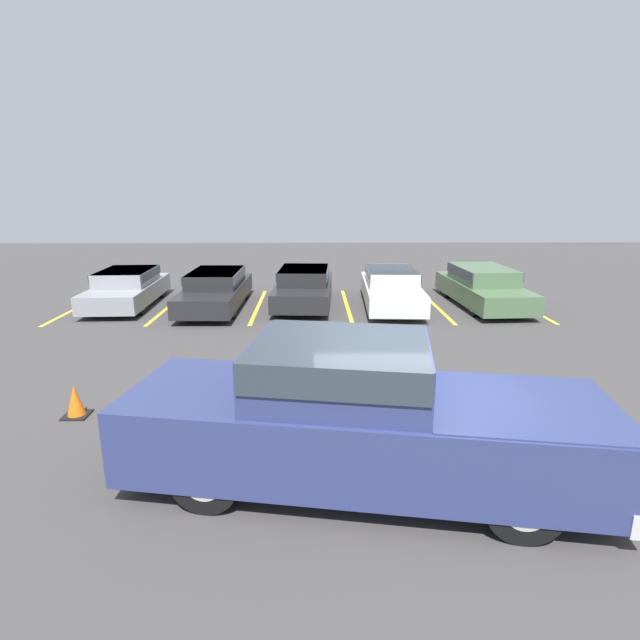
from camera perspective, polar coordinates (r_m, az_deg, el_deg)
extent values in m
plane|color=#423F3F|center=(7.10, 9.98, -17.43)|extent=(60.00, 60.00, 0.00)
cube|color=yellow|center=(18.18, -25.77, 1.39)|extent=(0.12, 4.96, 0.01)
cube|color=yellow|center=(17.15, -16.84, 1.51)|extent=(0.12, 4.96, 0.01)
cube|color=yellow|center=(16.59, -7.06, 1.61)|extent=(0.12, 4.96, 0.01)
cube|color=yellow|center=(16.54, 3.10, 1.66)|extent=(0.12, 4.96, 0.01)
cube|color=yellow|center=(17.00, 13.01, 1.65)|extent=(0.12, 4.96, 0.01)
cube|color=yellow|center=(17.93, 22.15, 1.61)|extent=(0.12, 4.96, 0.01)
cube|color=navy|center=(6.58, 4.95, -12.45)|extent=(6.28, 2.96, 0.98)
cube|color=navy|center=(6.27, 2.36, -5.52)|extent=(2.44, 2.17, 0.68)
cube|color=#2D3842|center=(6.22, 2.37, -4.19)|extent=(2.41, 2.22, 0.38)
cube|color=navy|center=(6.58, 22.01, -9.29)|extent=(2.52, 2.26, 0.14)
cube|color=silver|center=(7.25, 29.63, -15.10)|extent=(0.53, 2.05, 0.28)
cylinder|color=black|center=(7.61, 19.36, -12.06)|extent=(0.90, 0.45, 0.86)
cylinder|color=#ADADB2|center=(7.61, 19.36, -12.06)|extent=(0.52, 0.41, 0.47)
cylinder|color=black|center=(6.21, 22.23, -18.82)|extent=(0.90, 0.45, 0.86)
cylinder|color=#ADADB2|center=(6.21, 22.23, -18.82)|extent=(0.52, 0.41, 0.47)
cylinder|color=black|center=(7.75, -8.42, -10.81)|extent=(0.90, 0.45, 0.86)
cylinder|color=#ADADB2|center=(7.75, -8.42, -10.81)|extent=(0.52, 0.41, 0.47)
cylinder|color=black|center=(6.39, -12.83, -17.01)|extent=(0.90, 0.45, 0.86)
cylinder|color=#ADADB2|center=(6.39, -12.83, -17.01)|extent=(0.52, 0.41, 0.47)
cube|color=gray|center=(17.64, -21.15, 2.99)|extent=(1.91, 4.43, 0.55)
cube|color=gray|center=(17.64, -21.21, 4.65)|extent=(1.62, 2.32, 0.45)
cube|color=#2D3842|center=(17.63, -21.24, 4.94)|extent=(1.69, 2.28, 0.27)
cylinder|color=black|center=(16.26, -19.93, 1.68)|extent=(0.25, 0.64, 0.63)
cylinder|color=#ADADB2|center=(16.26, -19.93, 1.68)|extent=(0.25, 0.35, 0.35)
cylinder|color=black|center=(16.77, -24.85, 1.56)|extent=(0.25, 0.64, 0.63)
cylinder|color=#ADADB2|center=(16.77, -24.85, 1.56)|extent=(0.25, 0.35, 0.35)
cylinder|color=black|center=(18.65, -17.74, 3.45)|extent=(0.25, 0.64, 0.63)
cylinder|color=#ADADB2|center=(18.65, -17.74, 3.45)|extent=(0.25, 0.35, 0.35)
cylinder|color=black|center=(19.09, -22.11, 3.31)|extent=(0.25, 0.64, 0.63)
cylinder|color=#ADADB2|center=(19.09, -22.11, 3.31)|extent=(0.25, 0.35, 0.35)
cube|color=#232326|center=(16.47, -11.82, 2.95)|extent=(1.79, 4.79, 0.56)
cube|color=#232326|center=(16.47, -11.84, 4.74)|extent=(1.55, 2.50, 0.45)
cube|color=#2D3842|center=(16.45, -11.86, 5.05)|extent=(1.62, 2.45, 0.27)
cylinder|color=black|center=(15.03, -10.07, 1.42)|extent=(0.22, 0.68, 0.68)
cylinder|color=#ADADB2|center=(15.03, -10.07, 1.42)|extent=(0.22, 0.38, 0.37)
cylinder|color=black|center=(15.36, -15.51, 1.39)|extent=(0.22, 0.68, 0.68)
cylinder|color=#ADADB2|center=(15.36, -15.51, 1.39)|extent=(0.22, 0.38, 0.37)
cylinder|color=black|center=(17.70, -8.56, 3.49)|extent=(0.22, 0.68, 0.68)
cylinder|color=#ADADB2|center=(17.70, -8.56, 3.49)|extent=(0.22, 0.38, 0.37)
cylinder|color=black|center=(17.98, -13.24, 3.44)|extent=(0.22, 0.68, 0.68)
cylinder|color=#ADADB2|center=(17.98, -13.24, 3.44)|extent=(0.22, 0.38, 0.37)
cube|color=#232326|center=(16.57, -1.85, 3.33)|extent=(2.01, 4.49, 0.57)
cube|color=#232326|center=(16.56, -1.84, 5.14)|extent=(1.67, 2.37, 0.46)
cube|color=#2D3842|center=(16.55, -1.85, 5.46)|extent=(1.74, 2.33, 0.28)
cylinder|color=black|center=(15.32, 0.57, 1.87)|extent=(0.27, 0.67, 0.66)
cylinder|color=#ADADB2|center=(15.32, 0.57, 1.87)|extent=(0.26, 0.38, 0.36)
cylinder|color=black|center=(15.44, -4.96, 1.92)|extent=(0.27, 0.67, 0.66)
cylinder|color=#ADADB2|center=(15.44, -4.96, 1.92)|extent=(0.26, 0.38, 0.36)
cylinder|color=black|center=(17.81, 0.86, 3.70)|extent=(0.27, 0.67, 0.66)
cylinder|color=#ADADB2|center=(17.81, 0.86, 3.70)|extent=(0.26, 0.38, 0.36)
cylinder|color=black|center=(17.91, -3.92, 3.74)|extent=(0.27, 0.67, 0.66)
cylinder|color=#ADADB2|center=(17.91, -3.92, 3.74)|extent=(0.26, 0.38, 0.36)
cube|color=silver|center=(16.44, 8.11, 3.15)|extent=(1.92, 4.72, 0.59)
cube|color=silver|center=(16.43, 8.14, 5.01)|extent=(1.62, 2.48, 0.46)
cube|color=#2D3842|center=(16.42, 8.15, 5.33)|extent=(1.68, 2.44, 0.28)
cylinder|color=black|center=(15.27, 11.37, 1.55)|extent=(0.25, 0.68, 0.67)
cylinder|color=#ADADB2|center=(15.27, 11.37, 1.55)|extent=(0.25, 0.38, 0.37)
cylinder|color=black|center=(15.09, 5.87, 1.61)|extent=(0.25, 0.68, 0.67)
cylinder|color=#ADADB2|center=(15.09, 5.87, 1.61)|extent=(0.25, 0.38, 0.37)
cylinder|color=black|center=(17.87, 9.96, 3.53)|extent=(0.25, 0.68, 0.67)
cylinder|color=#ADADB2|center=(17.87, 9.96, 3.53)|extent=(0.25, 0.38, 0.37)
cylinder|color=black|center=(17.72, 5.26, 3.60)|extent=(0.25, 0.68, 0.67)
cylinder|color=#ADADB2|center=(17.72, 5.26, 3.60)|extent=(0.25, 0.38, 0.37)
cube|color=#4C6B47|center=(17.30, 18.09, 3.11)|extent=(2.01, 4.80, 0.60)
cube|color=#4C6B47|center=(17.29, 18.12, 4.96)|extent=(1.68, 2.53, 0.50)
cube|color=#2D3842|center=(17.27, 18.15, 5.29)|extent=(1.75, 2.49, 0.30)
cylinder|color=black|center=(16.42, 22.24, 1.56)|extent=(0.26, 0.63, 0.62)
cylinder|color=#ADADB2|center=(16.42, 22.24, 1.56)|extent=(0.25, 0.35, 0.34)
cylinder|color=black|center=(15.81, 17.30, 1.52)|extent=(0.26, 0.63, 0.62)
cylinder|color=#ADADB2|center=(15.81, 17.30, 1.52)|extent=(0.25, 0.35, 0.34)
cylinder|color=black|center=(18.86, 18.67, 3.48)|extent=(0.26, 0.63, 0.62)
cylinder|color=#ADADB2|center=(18.86, 18.67, 3.48)|extent=(0.25, 0.35, 0.34)
cylinder|color=black|center=(18.33, 14.29, 3.50)|extent=(0.26, 0.63, 0.62)
cylinder|color=#ADADB2|center=(18.33, 14.29, 3.50)|extent=(0.25, 0.35, 0.34)
cube|color=black|center=(9.61, -26.02, -9.73)|extent=(0.41, 0.41, 0.03)
cone|color=orange|center=(9.51, -26.19, -8.30)|extent=(0.32, 0.32, 0.55)
cube|color=#B7B2A8|center=(19.68, -1.64, 4.00)|extent=(2.00, 0.20, 0.14)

